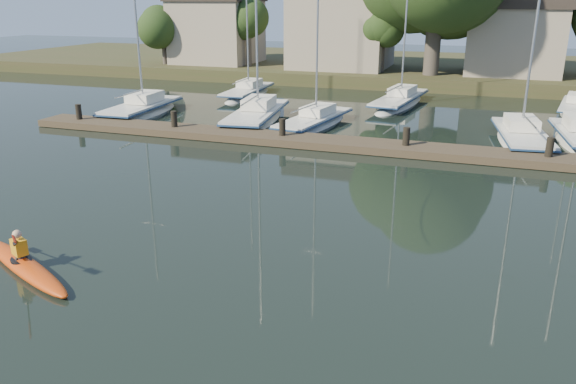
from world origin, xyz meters
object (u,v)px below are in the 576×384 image
(sailboat_0, at_px, (143,118))
(sailboat_7, at_px, (576,115))
(sailboat_2, at_px, (314,129))
(sailboat_3, at_px, (520,147))
(sailboat_5, at_px, (248,98))
(sailboat_6, at_px, (399,107))
(dock, at_px, (342,144))
(sailboat_1, at_px, (257,125))
(kayak, at_px, (24,263))

(sailboat_0, xyz_separation_m, sailboat_7, (25.31, 9.57, 0.04))
(sailboat_2, relative_size, sailboat_3, 1.04)
(sailboat_5, distance_m, sailboat_6, 11.07)
(dock, xyz_separation_m, sailboat_3, (8.10, 3.76, -0.40))
(sailboat_0, height_order, sailboat_7, sailboat_0)
(sailboat_1, bearing_deg, kayak, -93.48)
(sailboat_0, distance_m, sailboat_2, 10.93)
(sailboat_0, xyz_separation_m, sailboat_6, (14.44, 8.48, 0.03))
(dock, distance_m, sailboat_1, 7.53)
(sailboat_3, relative_size, sailboat_5, 0.94)
(sailboat_2, bearing_deg, sailboat_6, 75.84)
(dock, distance_m, sailboat_5, 16.17)
(sailboat_1, bearing_deg, sailboat_7, 19.68)
(sailboat_2, bearing_deg, kayak, -87.39)
(kayak, relative_size, sailboat_2, 0.34)
(sailboat_0, bearing_deg, sailboat_2, -1.76)
(kayak, bearing_deg, sailboat_3, 80.44)
(kayak, distance_m, sailboat_5, 28.20)
(kayak, distance_m, sailboat_7, 33.07)
(dock, bearing_deg, sailboat_1, 144.46)
(sailboat_2, distance_m, sailboat_7, 17.12)
(sailboat_5, height_order, sailboat_7, sailboat_5)
(dock, height_order, sailboat_0, sailboat_0)
(kayak, height_order, sailboat_5, sailboat_5)
(sailboat_1, relative_size, sailboat_2, 1.12)
(sailboat_1, xyz_separation_m, sailboat_5, (-4.06, 8.19, 0.03))
(dock, xyz_separation_m, sailboat_6, (0.89, 12.43, -0.38))
(dock, relative_size, sailboat_0, 2.65)
(sailboat_3, bearing_deg, kayak, -131.37)
(sailboat_0, relative_size, sailboat_5, 0.94)
(kayak, bearing_deg, sailboat_5, 125.78)
(sailboat_0, bearing_deg, sailboat_5, 65.44)
(sailboat_7, bearing_deg, dock, -121.28)
(sailboat_1, bearing_deg, dock, -42.94)
(sailboat_7, bearing_deg, sailboat_5, -167.76)
(kayak, distance_m, dock, 15.86)
(kayak, bearing_deg, dock, 97.20)
(sailboat_0, bearing_deg, sailboat_7, 17.52)
(sailboat_0, relative_size, sailboat_1, 0.85)
(sailboat_3, bearing_deg, sailboat_5, 147.24)
(sailboat_0, distance_m, sailboat_3, 21.65)
(sailboat_2, relative_size, sailboat_5, 0.98)
(sailboat_0, relative_size, sailboat_7, 1.09)
(dock, distance_m, sailboat_0, 14.12)
(sailboat_1, relative_size, sailboat_6, 0.99)
(sailboat_0, height_order, sailboat_5, sailboat_5)
(kayak, xyz_separation_m, sailboat_1, (-1.34, 19.49, -0.39))
(sailboat_6, bearing_deg, dock, -86.61)
(sailboat_1, distance_m, sailboat_2, 3.50)
(sailboat_2, height_order, sailboat_6, sailboat_6)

